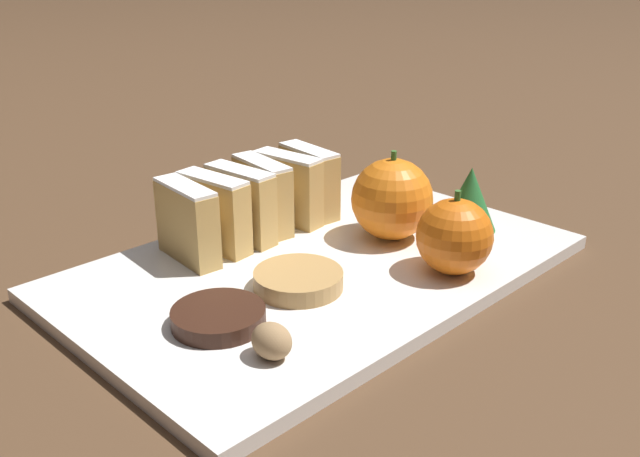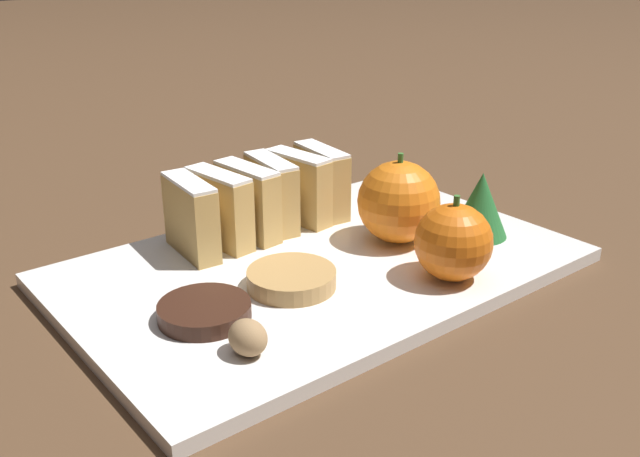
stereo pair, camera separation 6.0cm
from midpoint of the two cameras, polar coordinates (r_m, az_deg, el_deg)
ground_plane at (r=0.62m, az=2.79°, el=-3.65°), size 6.00×6.00×0.00m
serving_platter at (r=0.62m, az=2.80°, el=-3.15°), size 0.27×0.43×0.01m
stollen_slice_front at (r=0.62m, az=-7.58°, el=0.84°), size 0.07×0.03×0.07m
stollen_slice_second at (r=0.64m, az=-5.39°, el=1.52°), size 0.07×0.03×0.07m
stollen_slice_third at (r=0.65m, az=-3.20°, el=2.11°), size 0.07×0.03×0.07m
stollen_slice_fourth at (r=0.67m, az=-1.35°, el=2.78°), size 0.07×0.03×0.07m
stollen_slice_fifth at (r=0.69m, az=0.76°, el=3.25°), size 0.07×0.03×0.07m
stollen_slice_sixth at (r=0.71m, az=2.56°, el=3.78°), size 0.07×0.03×0.07m
orange_near at (r=0.59m, az=13.54°, el=-1.13°), size 0.06×0.06×0.07m
orange_far at (r=0.65m, az=8.97°, el=2.07°), size 0.07×0.07×0.08m
walnut at (r=0.48m, az=-2.18°, el=-8.81°), size 0.03×0.02×0.02m
chocolate_cookie at (r=0.52m, az=-5.98°, el=-6.68°), size 0.07×0.07×0.01m
gingerbread_cookie at (r=0.57m, az=0.75°, el=-4.12°), size 0.07×0.07×0.01m
evergreen_sprig at (r=0.68m, az=15.23°, el=1.82°), size 0.05×0.05×0.06m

